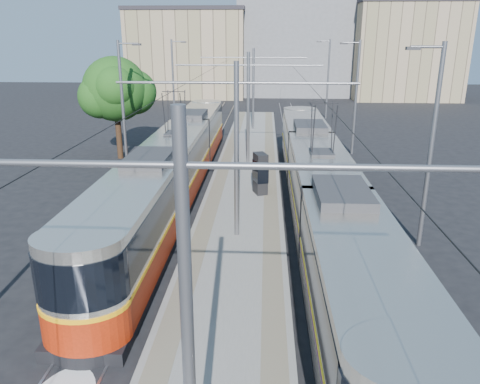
{
  "coord_description": "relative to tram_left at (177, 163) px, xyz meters",
  "views": [
    {
      "loc": [
        1.12,
        -9.96,
        8.11
      ],
      "look_at": [
        0.04,
        9.72,
        1.6
      ],
      "focal_mm": 35.0,
      "sensor_mm": 36.0,
      "label": 1
    }
  ],
  "objects": [
    {
      "name": "tactile_strip_right",
      "position": [
        5.05,
        2.9,
        -1.4
      ],
      "size": [
        0.7,
        50.0,
        0.01
      ],
      "primitive_type": "cube",
      "color": "gray",
      "rests_on": "platform"
    },
    {
      "name": "tactile_strip_left",
      "position": [
        2.15,
        2.9,
        -1.4
      ],
      "size": [
        0.7,
        50.0,
        0.01
      ],
      "primitive_type": "cube",
      "color": "gray",
      "rests_on": "platform"
    },
    {
      "name": "building_centre",
      "position": [
        9.6,
        49.9,
        6.26
      ],
      "size": [
        18.36,
        14.28,
        15.92
      ],
      "color": "slate",
      "rests_on": "ground"
    },
    {
      "name": "tram_left",
      "position": [
        0.0,
        0.0,
        0.0
      ],
      "size": [
        2.43,
        28.79,
        5.5
      ],
      "color": "black",
      "rests_on": "ground"
    },
    {
      "name": "ground",
      "position": [
        3.6,
        -14.1,
        -1.71
      ],
      "size": [
        160.0,
        160.0,
        0.0
      ],
      "primitive_type": "plane",
      "color": "black",
      "rests_on": "ground"
    },
    {
      "name": "catenary",
      "position": [
        3.6,
        0.05,
        2.81
      ],
      "size": [
        9.2,
        70.0,
        7.0
      ],
      "color": "slate",
      "rests_on": "platform"
    },
    {
      "name": "platform",
      "position": [
        3.6,
        2.9,
        -1.56
      ],
      "size": [
        4.0,
        50.0,
        0.3
      ],
      "primitive_type": "cube",
      "color": "gray",
      "rests_on": "ground"
    },
    {
      "name": "tram_right",
      "position": [
        7.2,
        -3.94,
        0.15
      ],
      "size": [
        2.43,
        29.43,
        5.5
      ],
      "color": "black",
      "rests_on": "ground"
    },
    {
      "name": "street_lamps",
      "position": [
        3.6,
        6.9,
        2.47
      ],
      "size": [
        15.18,
        38.22,
        8.0
      ],
      "color": "slate",
      "rests_on": "ground"
    },
    {
      "name": "tree",
      "position": [
        -5.23,
        7.89,
        3.02
      ],
      "size": [
        4.81,
        4.45,
        6.99
      ],
      "color": "#382314",
      "rests_on": "ground"
    },
    {
      "name": "building_right",
      "position": [
        23.6,
        43.9,
        4.76
      ],
      "size": [
        14.28,
        10.2,
        12.91
      ],
      "color": "tan",
      "rests_on": "ground"
    },
    {
      "name": "rails",
      "position": [
        3.6,
        2.9,
        -1.69
      ],
      "size": [
        8.71,
        70.0,
        0.03
      ],
      "color": "gray",
      "rests_on": "ground"
    },
    {
      "name": "building_left",
      "position": [
        -6.4,
        45.9,
        4.35
      ],
      "size": [
        16.32,
        12.24,
        12.09
      ],
      "color": "tan",
      "rests_on": "ground"
    },
    {
      "name": "shelter",
      "position": [
        4.49,
        -0.56,
        -0.28
      ],
      "size": [
        0.88,
        1.11,
        2.15
      ],
      "rotation": [
        0.0,
        0.0,
        0.33
      ],
      "color": "black",
      "rests_on": "platform"
    }
  ]
}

